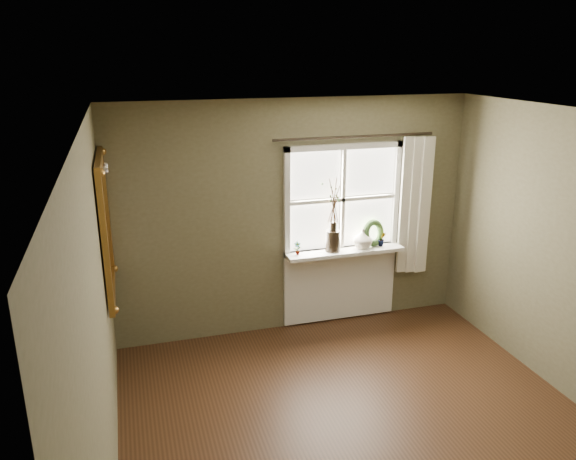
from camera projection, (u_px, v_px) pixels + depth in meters
The scene contains 15 objects.
floor at pixel (377, 449), 4.52m from camera, with size 4.50×4.50×0.00m, color #382011.
ceiling at pixel (396, 124), 3.72m from camera, with size 4.50×4.50×0.00m, color silver.
wall_back at pixel (294, 217), 6.22m from camera, with size 4.00×0.10×2.60m, color brown.
wall_left at pixel (91, 342), 3.56m from camera, with size 0.10×4.50×2.60m, color brown.
window_frame at pixel (343, 199), 6.25m from camera, with size 1.36×0.06×1.24m.
window_sill at pixel (345, 251), 6.32m from camera, with size 1.36×0.26×0.04m, color white.
window_apron at pixel (340, 284), 6.56m from camera, with size 1.36×0.04×0.88m, color white.
dark_jug at pixel (333, 241), 6.24m from camera, with size 0.16×0.16×0.24m, color black.
cream_vase at pixel (363, 239), 6.34m from camera, with size 0.22×0.22×0.23m, color beige.
wreath at pixel (373, 236), 6.42m from camera, with size 0.32×0.32×0.08m, color #29431D.
potted_plant_left at pixel (297, 248), 6.14m from camera, with size 0.08×0.05×0.15m, color #29431D.
potted_plant_right at pixel (382, 239), 6.41m from camera, with size 0.09×0.08×0.17m, color #29431D.
curtain at pixel (414, 206), 6.42m from camera, with size 0.36×0.12×1.59m, color beige.
curtain_rod at pixel (355, 137), 6.00m from camera, with size 0.03×0.03×1.84m, color black.
gilt_mirror at pixel (105, 227), 5.06m from camera, with size 0.10×1.09×1.29m.
Camera 1 is at (-1.75, -3.40, 3.07)m, focal length 35.00 mm.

